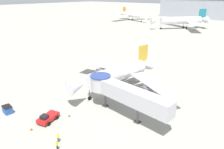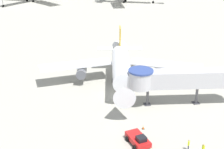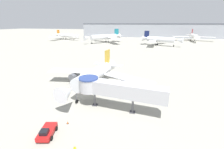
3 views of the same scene
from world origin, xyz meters
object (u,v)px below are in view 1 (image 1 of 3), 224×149
(main_airplane, at_px, (119,73))
(ground_crew_marshaller, at_px, (58,137))
(jet_bridge, at_px, (122,92))
(background_jet_orange_tail, at_px, (132,15))
(background_jet_teal_tail, at_px, (182,20))
(traffic_cone_apron_front, at_px, (31,128))
(service_container_blue, at_px, (7,110))
(traffic_cone_starboard_wing, at_px, (161,108))
(pushback_tug_red, at_px, (48,118))
(traffic_cone_near_nose, at_px, (69,115))
(ground_crew_wing_walker, at_px, (57,145))

(main_airplane, distance_m, ground_crew_marshaller, 22.35)
(jet_bridge, height_order, background_jet_orange_tail, background_jet_orange_tail)
(background_jet_teal_tail, xyz_separation_m, background_jet_orange_tail, (-49.45, 16.65, -0.88))
(main_airplane, distance_m, traffic_cone_apron_front, 22.89)
(ground_crew_marshaller, bearing_deg, service_container_blue, -52.20)
(traffic_cone_starboard_wing, distance_m, background_jet_teal_tail, 108.43)
(pushback_tug_red, relative_size, traffic_cone_near_nose, 7.40)
(jet_bridge, height_order, pushback_tug_red, jet_bridge)
(traffic_cone_apron_front, xyz_separation_m, traffic_cone_starboard_wing, (13.64, 20.06, 0.10))
(jet_bridge, relative_size, background_jet_orange_tail, 0.50)
(traffic_cone_near_nose, bearing_deg, ground_crew_wing_walker, -50.37)
(background_jet_orange_tail, bearing_deg, ground_crew_wing_walker, -126.20)
(main_airplane, bearing_deg, service_container_blue, -104.72)
(ground_crew_wing_walker, relative_size, background_jet_orange_tail, 0.05)
(main_airplane, relative_size, traffic_cone_near_nose, 53.09)
(traffic_cone_apron_front, distance_m, ground_crew_marshaller, 6.19)
(traffic_cone_near_nose, height_order, background_jet_teal_tail, background_jet_teal_tail)
(traffic_cone_apron_front, distance_m, background_jet_teal_tail, 123.86)
(background_jet_orange_tail, bearing_deg, background_jet_teal_tail, -85.59)
(main_airplane, height_order, background_jet_orange_tail, background_jet_orange_tail)
(service_container_blue, bearing_deg, traffic_cone_near_nose, 33.62)
(pushback_tug_red, height_order, background_jet_teal_tail, background_jet_teal_tail)
(background_jet_orange_tail, bearing_deg, jet_bridge, -123.12)
(traffic_cone_near_nose, relative_size, ground_crew_marshaller, 0.36)
(pushback_tug_red, height_order, ground_crew_marshaller, ground_crew_marshaller)
(jet_bridge, bearing_deg, background_jet_orange_tail, 129.60)
(service_container_blue, distance_m, traffic_cone_near_nose, 12.09)
(traffic_cone_near_nose, height_order, ground_crew_wing_walker, ground_crew_wing_walker)
(jet_bridge, height_order, background_jet_teal_tail, background_jet_teal_tail)
(service_container_blue, distance_m, traffic_cone_starboard_wing, 29.76)
(traffic_cone_apron_front, bearing_deg, ground_crew_wing_walker, -2.45)
(traffic_cone_near_nose, height_order, background_jet_orange_tail, background_jet_orange_tail)
(traffic_cone_apron_front, bearing_deg, main_airplane, 86.99)
(jet_bridge, relative_size, traffic_cone_apron_front, 29.19)
(traffic_cone_apron_front, xyz_separation_m, ground_crew_marshaller, (6.08, 0.96, 0.66))
(traffic_cone_near_nose, xyz_separation_m, background_jet_orange_tail, (-76.26, 130.91, 4.07))
(traffic_cone_near_nose, bearing_deg, traffic_cone_starboard_wing, 47.40)
(jet_bridge, height_order, ground_crew_marshaller, jet_bridge)
(traffic_cone_near_nose, bearing_deg, background_jet_teal_tail, 103.21)
(traffic_cone_apron_front, bearing_deg, pushback_tug_red, 91.38)
(ground_crew_marshaller, bearing_deg, jet_bridge, -156.00)
(pushback_tug_red, bearing_deg, traffic_cone_starboard_wing, 35.93)
(pushback_tug_red, bearing_deg, ground_crew_wing_walker, -40.63)
(pushback_tug_red, height_order, traffic_cone_near_nose, pushback_tug_red)
(traffic_cone_apron_front, height_order, ground_crew_marshaller, ground_crew_marshaller)
(traffic_cone_near_nose, bearing_deg, pushback_tug_red, -114.74)
(jet_bridge, bearing_deg, service_container_blue, -135.87)
(jet_bridge, distance_m, traffic_cone_near_nose, 10.70)
(ground_crew_marshaller, bearing_deg, main_airplane, -132.39)
(jet_bridge, xyz_separation_m, background_jet_orange_tail, (-83.25, 124.09, -0.30))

